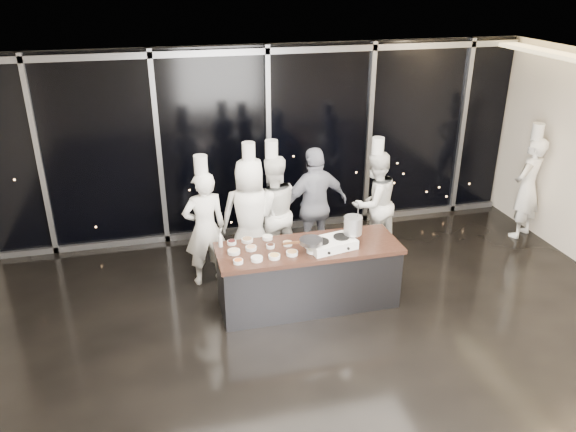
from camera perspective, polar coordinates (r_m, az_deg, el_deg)
The scene contains 15 objects.
ground at distance 7.24m, azimuth 4.01°, elevation -12.62°, with size 9.00×9.00×0.00m, color black.
room_shell at distance 6.22m, azimuth 6.15°, elevation 4.49°, with size 9.02×7.02×3.21m.
window_wall at distance 9.52m, azimuth -2.05°, elevation 7.44°, with size 8.90×0.11×3.20m.
demo_counter at distance 7.70m, azimuth 2.06°, elevation -6.05°, with size 2.46×0.86×0.90m.
stove at distance 7.44m, azimuth 4.40°, elevation -2.80°, with size 0.69×0.50×0.14m.
frying_pan at distance 7.25m, azimuth 2.30°, elevation -2.58°, with size 0.55×0.36×0.05m.
stock_pot at distance 7.51m, azimuth 6.63°, elevation -0.94°, with size 0.24×0.24×0.24m, color #BBBBBE.
prep_bowls at distance 7.38m, azimuth -1.62°, elevation -3.32°, with size 1.38×0.71×0.05m.
squeeze_bottle at distance 7.49m, azimuth -6.88°, elevation -2.44°, with size 0.06×0.06×0.21m.
chef_far_left at distance 8.14m, azimuth -8.45°, elevation -1.14°, with size 0.69×0.52×1.96m.
chef_left at distance 8.37m, azimuth -3.83°, elevation 0.04°, with size 1.01×0.79×2.04m.
chef_center at distance 8.53m, azimuth -1.61°, elevation 0.47°, with size 0.93×0.76×2.02m.
guest at distance 8.68m, azimuth 2.79°, elevation 1.07°, with size 1.16×0.66×1.86m.
chef_right at distance 9.05m, azimuth 8.74°, elevation 1.34°, with size 0.99×0.87×1.94m.
chef_side at distance 10.33m, azimuth 23.15°, elevation 2.74°, with size 0.77×0.68×1.99m.
Camera 1 is at (-1.88, -5.50, 4.31)m, focal length 35.00 mm.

